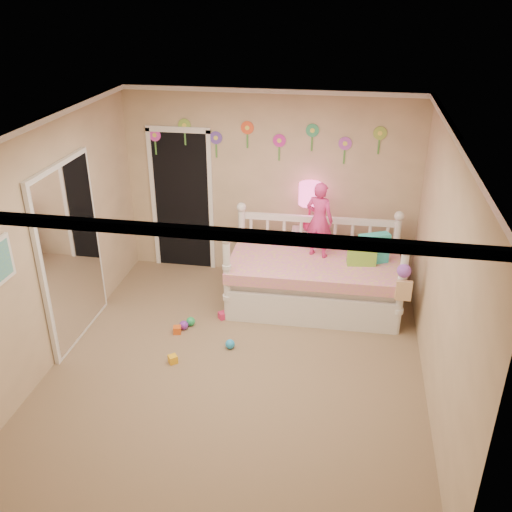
% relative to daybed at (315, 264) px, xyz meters
% --- Properties ---
extents(floor, '(4.00, 4.50, 0.01)m').
position_rel_daybed_xyz_m(floor, '(-0.71, -1.42, -0.59)').
color(floor, '#7F684C').
rests_on(floor, ground).
extents(ceiling, '(4.00, 4.50, 0.01)m').
position_rel_daybed_xyz_m(ceiling, '(-0.71, -1.42, 2.01)').
color(ceiling, white).
rests_on(ceiling, floor).
extents(back_wall, '(4.00, 0.01, 2.60)m').
position_rel_daybed_xyz_m(back_wall, '(-0.71, 0.83, 0.71)').
color(back_wall, tan).
rests_on(back_wall, floor).
extents(left_wall, '(0.01, 4.50, 2.60)m').
position_rel_daybed_xyz_m(left_wall, '(-2.71, -1.42, 0.71)').
color(left_wall, tan).
rests_on(left_wall, floor).
extents(right_wall, '(0.01, 4.50, 2.60)m').
position_rel_daybed_xyz_m(right_wall, '(1.29, -1.42, 0.71)').
color(right_wall, tan).
rests_on(right_wall, floor).
extents(crown_molding, '(4.00, 4.50, 0.06)m').
position_rel_daybed_xyz_m(crown_molding, '(-0.71, -1.42, 1.98)').
color(crown_molding, white).
rests_on(crown_molding, ceiling).
extents(daybed, '(2.20, 1.21, 1.18)m').
position_rel_daybed_xyz_m(daybed, '(0.00, 0.00, 0.00)').
color(daybed, white).
rests_on(daybed, floor).
extents(pillow_turquoise, '(0.40, 0.28, 0.38)m').
position_rel_daybed_xyz_m(pillow_turquoise, '(0.71, 0.04, 0.26)').
color(pillow_turquoise, '#24B79F').
rests_on(pillow_turquoise, daybed).
extents(pillow_lime, '(0.36, 0.17, 0.33)m').
position_rel_daybed_xyz_m(pillow_lime, '(0.57, -0.04, 0.23)').
color(pillow_lime, '#80C83D').
rests_on(pillow_lime, daybed).
extents(child, '(0.41, 0.34, 0.97)m').
position_rel_daybed_xyz_m(child, '(0.02, 0.13, 0.55)').
color(child, '#D3307C').
rests_on(child, daybed).
extents(nightstand, '(0.47, 0.37, 0.76)m').
position_rel_daybed_xyz_m(nightstand, '(-0.14, 0.65, -0.21)').
color(nightstand, white).
rests_on(nightstand, floor).
extents(table_lamp, '(0.31, 0.31, 0.67)m').
position_rel_daybed_xyz_m(table_lamp, '(-0.14, 0.65, 0.62)').
color(table_lamp, '#DC1D60').
rests_on(table_lamp, nightstand).
extents(closet_doorway, '(0.90, 0.04, 2.07)m').
position_rel_daybed_xyz_m(closet_doorway, '(-1.96, 0.81, 0.44)').
color(closet_doorway, black).
rests_on(closet_doorway, back_wall).
extents(flower_decals, '(3.40, 0.02, 0.50)m').
position_rel_daybed_xyz_m(flower_decals, '(-0.80, 0.82, 1.35)').
color(flower_decals, '#B2668C').
rests_on(flower_decals, back_wall).
extents(mirror_closet, '(0.07, 1.30, 2.10)m').
position_rel_daybed_xyz_m(mirror_closet, '(-2.67, -1.12, 0.46)').
color(mirror_closet, white).
rests_on(mirror_closet, left_wall).
extents(wall_picture, '(0.05, 0.34, 0.42)m').
position_rel_daybed_xyz_m(wall_picture, '(-2.68, -2.32, 0.96)').
color(wall_picture, white).
rests_on(wall_picture, left_wall).
extents(hanging_bag, '(0.20, 0.16, 0.36)m').
position_rel_daybed_xyz_m(hanging_bag, '(1.04, -0.56, 0.13)').
color(hanging_bag, beige).
rests_on(hanging_bag, daybed).
extents(toy_scatter, '(0.81, 1.31, 0.11)m').
position_rel_daybed_xyz_m(toy_scatter, '(-1.20, -1.09, -0.54)').
color(toy_scatter, '#996666').
rests_on(toy_scatter, floor).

